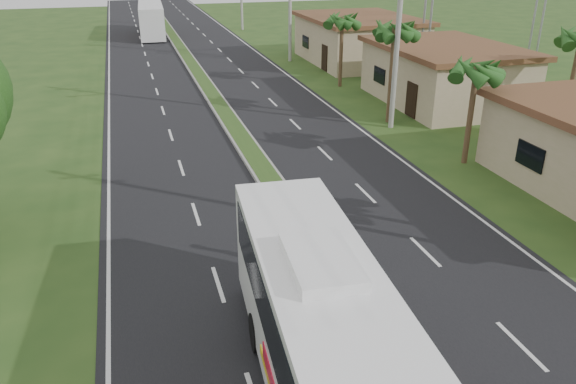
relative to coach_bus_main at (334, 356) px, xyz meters
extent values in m
plane|color=#274619|center=(2.17, 1.24, -2.04)|extent=(180.00, 180.00, 0.00)
cube|color=black|center=(2.17, 21.24, -2.03)|extent=(14.00, 160.00, 0.02)
cube|color=gray|center=(2.17, 21.24, -1.95)|extent=(1.20, 160.00, 0.17)
cube|color=#274619|center=(2.17, 21.24, -1.86)|extent=(0.95, 160.00, 0.02)
cube|color=silver|center=(-4.53, 21.24, -2.04)|extent=(0.12, 160.00, 0.01)
cube|color=silver|center=(8.87, 21.24, -2.04)|extent=(0.12, 160.00, 0.01)
cube|color=tan|center=(16.17, 23.24, -0.37)|extent=(7.00, 10.00, 3.35)
cube|color=brown|center=(16.17, 23.24, 1.47)|extent=(7.60, 10.60, 0.32)
cube|color=tan|center=(16.17, 37.24, -0.29)|extent=(8.00, 11.00, 3.50)
cube|color=brown|center=(16.17, 37.24, 1.62)|extent=(8.60, 11.60, 0.32)
cylinder|color=#473321|center=(11.57, 13.24, 0.26)|extent=(0.26, 0.26, 4.60)
cylinder|color=#473321|center=(10.97, 20.24, 0.66)|extent=(0.26, 0.26, 5.40)
cylinder|color=#473321|center=(11.47, 29.24, 0.36)|extent=(0.26, 0.26, 4.80)
cylinder|color=#473321|center=(19.67, 16.24, 0.56)|extent=(0.26, 0.26, 5.20)
cylinder|color=gray|center=(10.67, 19.24, 3.96)|extent=(0.28, 0.28, 12.00)
cube|color=white|center=(0.00, -0.05, -0.10)|extent=(3.23, 11.62, 3.01)
cube|color=black|center=(0.04, 0.52, 0.56)|extent=(3.11, 9.34, 1.21)
cube|color=white|center=(0.08, 1.09, 1.54)|extent=(1.50, 2.39, 0.27)
cylinder|color=black|center=(-0.86, 3.08, -1.54)|extent=(0.38, 1.01, 0.99)
cylinder|color=black|center=(1.30, 2.92, -1.54)|extent=(0.38, 1.01, 0.99)
cube|color=white|center=(0.15, 57.51, -0.29)|extent=(3.06, 11.61, 3.20)
cube|color=black|center=(0.18, 58.01, 0.67)|extent=(2.96, 8.62, 1.09)
cube|color=#E35016|center=(0.10, 56.51, -0.90)|extent=(2.82, 5.62, 0.35)
cylinder|color=black|center=(-1.18, 52.82, -1.56)|extent=(0.35, 0.97, 0.96)
cylinder|color=black|center=(1.02, 52.71, -1.56)|extent=(0.35, 0.97, 0.96)
cylinder|color=black|center=(-0.74, 61.81, -1.56)|extent=(0.35, 0.97, 0.96)
cylinder|color=black|center=(1.46, 61.71, -1.56)|extent=(0.35, 0.97, 0.96)
imported|color=black|center=(1.67, 6.10, -1.52)|extent=(1.81, 1.02, 1.05)
imported|color=maroon|center=(1.67, 6.10, -0.67)|extent=(0.69, 0.56, 1.64)
camera|label=1|loc=(-3.32, -8.17, 7.47)|focal=35.00mm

